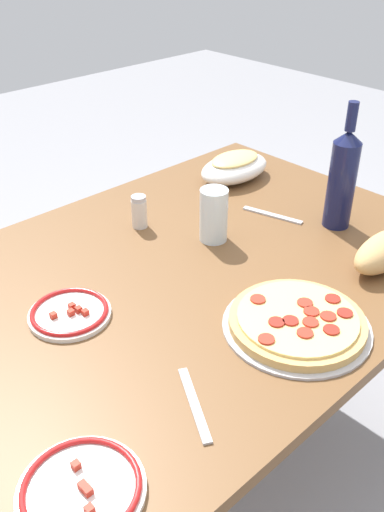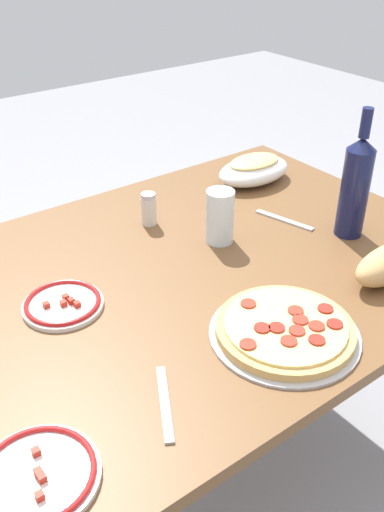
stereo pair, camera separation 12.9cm
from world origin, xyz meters
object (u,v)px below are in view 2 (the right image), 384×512
water_glass (220,216)px  side_plate_near (63,304)px  dining_table (192,306)px  spice_shaker (149,209)px  side_plate_far (37,475)px  pepperoni_pizza (286,329)px  baked_pasta_dish (254,169)px  wine_bottle (355,186)px

water_glass → side_plate_near: bearing=-177.6°
dining_table → water_glass: (0.13, 0.06, 0.18)m
side_plate_near → spice_shaker: spice_shaker is taller
water_glass → side_plate_far: size_ratio=0.73×
dining_table → side_plate_far: bearing=-148.4°
pepperoni_pizza → water_glass: water_glass is taller
baked_pasta_dish → water_glass: water_glass is taller
baked_pasta_dish → side_plate_near: 0.77m
wine_bottle → side_plate_far: wine_bottle is taller
side_plate_far → pepperoni_pizza: bearing=1.8°
side_plate_near → side_plate_far: size_ratio=0.90×
wine_bottle → side_plate_far: bearing=-167.4°
wine_bottle → spice_shaker: wine_bottle is taller
baked_pasta_dish → dining_table: bearing=-148.1°
baked_pasta_dish → spice_shaker: 0.40m
dining_table → side_plate_far: side_plate_far is taller
side_plate_far → dining_table: bearing=31.6°
dining_table → wine_bottle: (0.41, -0.11, 0.25)m
side_plate_far → spice_shaker: 0.78m
dining_table → pepperoni_pizza: 0.33m
side_plate_far → spice_shaker: size_ratio=2.15×
baked_pasta_dish → side_plate_near: (-0.74, -0.23, -0.03)m
water_glass → spice_shaker: 0.20m
pepperoni_pizza → side_plate_far: size_ratio=1.58×
dining_table → wine_bottle: 0.49m
water_glass → pepperoni_pizza: bearing=-108.8°
wine_bottle → spice_shaker: (-0.38, 0.34, -0.09)m
dining_table → pepperoni_pizza: pepperoni_pizza is taller
pepperoni_pizza → wine_bottle: 0.47m
baked_pasta_dish → wine_bottle: bearing=-92.5°
baked_pasta_dish → side_plate_far: 1.11m
baked_pasta_dish → side_plate_far: bearing=-148.3°
pepperoni_pizza → side_plate_near: 0.46m
wine_bottle → water_glass: wine_bottle is taller
pepperoni_pizza → baked_pasta_dish: size_ratio=1.23×
water_glass → side_plate_far: (-0.65, -0.38, -0.06)m
pepperoni_pizza → water_glass: bearing=71.2°
spice_shaker → side_plate_near: bearing=-150.2°
pepperoni_pizza → spice_shaker: 0.54m
dining_table → side_plate_near: side_plate_near is taller
baked_pasta_dish → wine_bottle: (-0.02, -0.38, 0.09)m
dining_table → pepperoni_pizza: bearing=-89.2°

